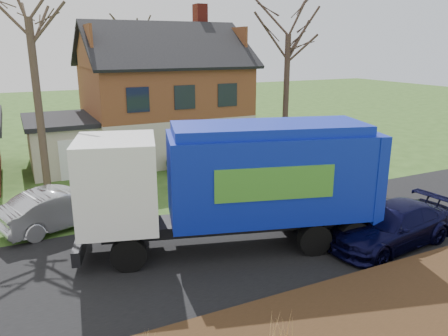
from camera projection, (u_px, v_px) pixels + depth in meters
name	position (u px, v px, depth m)	size (l,w,h in m)	color
ground	(239.00, 246.00, 15.16)	(120.00, 120.00, 0.00)	#2B4A18
road	(239.00, 246.00, 15.16)	(80.00, 7.00, 0.02)	black
mulch_verge	(342.00, 328.00, 10.53)	(80.00, 3.50, 0.30)	black
main_house	(155.00, 91.00, 26.73)	(12.95, 8.95, 9.26)	beige
garbage_truck	(238.00, 178.00, 14.54)	(10.32, 5.26, 4.27)	black
silver_sedan	(63.00, 207.00, 16.68)	(1.62, 4.65, 1.53)	#B3B6BC
navy_wagon	(392.00, 225.00, 15.09)	(2.05, 5.04, 1.46)	black
tree_front_east	(289.00, 12.00, 24.31)	(3.78, 3.78, 10.49)	#3C2B24
tree_back	(135.00, 18.00, 32.14)	(3.28, 3.28, 10.39)	#3F3526
grass_clump_mid	(281.00, 333.00, 9.30)	(0.37, 0.30, 1.03)	tan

